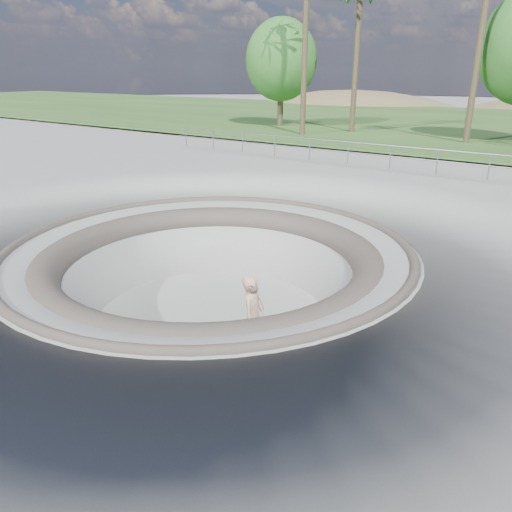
{
  "coord_description": "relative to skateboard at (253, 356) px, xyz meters",
  "views": [
    {
      "loc": [
        7.88,
        -8.99,
        4.2
      ],
      "look_at": [
        1.17,
        0.38,
        -0.1
      ],
      "focal_mm": 35.0,
      "sensor_mm": 36.0,
      "label": 1
    }
  ],
  "objects": [
    {
      "name": "bushy_tree_left",
      "position": [
        -15.28,
        24.58,
        6.72
      ],
      "size": [
        5.28,
        4.8,
        7.61
      ],
      "color": "brown",
      "rests_on": "ground"
    },
    {
      "name": "safety_railing",
      "position": [
        -2.16,
        13.11,
        2.52
      ],
      "size": [
        25.0,
        0.06,
        1.03
      ],
      "color": "gray",
      "rests_on": "ground"
    },
    {
      "name": "skater",
      "position": [
        -0.0,
        0.0,
        0.97
      ],
      "size": [
        0.61,
        0.79,
        1.91
      ],
      "primitive_type": "imported",
      "rotation": [
        0.0,
        0.0,
        1.81
      ],
      "color": "tan",
      "rests_on": "skateboard"
    },
    {
      "name": "grass_strip",
      "position": [
        -2.16,
        35.11,
        2.05
      ],
      "size": [
        180.0,
        36.0,
        0.12
      ],
      "color": "#294E1F",
      "rests_on": "ground"
    },
    {
      "name": "skateboard",
      "position": [
        0.0,
        0.0,
        0.0
      ],
      "size": [
        0.9,
        0.46,
        0.09
      ],
      "color": "olive",
      "rests_on": "ground"
    },
    {
      "name": "skate_bowl",
      "position": [
        -2.16,
        1.11,
        -0.0
      ],
      "size": [
        14.0,
        14.0,
        4.1
      ],
      "color": "#9B9A96",
      "rests_on": "ground"
    },
    {
      "name": "ground",
      "position": [
        -2.16,
        1.11,
        1.83
      ],
      "size": [
        180.0,
        180.0,
        0.0
      ],
      "primitive_type": "plane",
      "color": "#9B9A96",
      "rests_on": "ground"
    }
  ]
}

